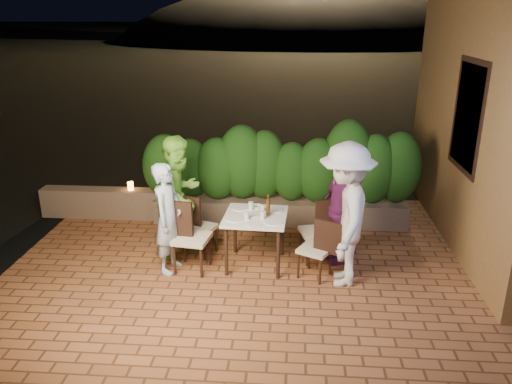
# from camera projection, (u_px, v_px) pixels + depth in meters

# --- Properties ---
(ground) EXTENTS (400.00, 400.00, 0.00)m
(ground) POSITION_uv_depth(u_px,v_px,m) (258.00, 293.00, 6.34)
(ground) COLOR black
(ground) RESTS_ON ground
(terrace_floor) EXTENTS (7.00, 6.00, 0.15)m
(terrace_floor) POSITION_uv_depth(u_px,v_px,m) (260.00, 278.00, 6.83)
(terrace_floor) COLOR brown
(terrace_floor) RESTS_ON ground
(window_pane) EXTENTS (0.08, 1.00, 1.40)m
(window_pane) POSITION_uv_depth(u_px,v_px,m) (470.00, 116.00, 6.86)
(window_pane) COLOR black
(window_pane) RESTS_ON building_wall
(window_frame) EXTENTS (0.06, 1.15, 1.55)m
(window_frame) POSITION_uv_depth(u_px,v_px,m) (469.00, 116.00, 6.86)
(window_frame) COLOR black
(window_frame) RESTS_ON building_wall
(planter) EXTENTS (4.20, 0.55, 0.40)m
(planter) POSITION_uv_depth(u_px,v_px,m) (279.00, 210.00, 8.41)
(planter) COLOR brown
(planter) RESTS_ON ground
(hedge) EXTENTS (4.00, 0.70, 1.10)m
(hedge) POSITION_uv_depth(u_px,v_px,m) (280.00, 168.00, 8.15)
(hedge) COLOR #194312
(hedge) RESTS_ON planter
(parapet) EXTENTS (2.20, 0.30, 0.50)m
(parapet) POSITION_uv_depth(u_px,v_px,m) (106.00, 203.00, 8.61)
(parapet) COLOR brown
(parapet) RESTS_ON ground
(hill) EXTENTS (52.00, 40.00, 22.00)m
(hill) POSITION_uv_depth(u_px,v_px,m) (307.00, 74.00, 63.84)
(hill) COLOR black
(hill) RESTS_ON ground
(dining_table) EXTENTS (0.88, 0.88, 0.75)m
(dining_table) POSITION_uv_depth(u_px,v_px,m) (255.00, 240.00, 6.90)
(dining_table) COLOR white
(dining_table) RESTS_ON ground
(plate_nw) EXTENTS (0.23, 0.23, 0.01)m
(plate_nw) POSITION_uv_depth(u_px,v_px,m) (235.00, 219.00, 6.63)
(plate_nw) COLOR white
(plate_nw) RESTS_ON dining_table
(plate_sw) EXTENTS (0.24, 0.24, 0.01)m
(plate_sw) POSITION_uv_depth(u_px,v_px,m) (241.00, 208.00, 7.01)
(plate_sw) COLOR white
(plate_sw) RESTS_ON dining_table
(plate_ne) EXTENTS (0.24, 0.24, 0.01)m
(plate_ne) POSITION_uv_depth(u_px,v_px,m) (274.00, 222.00, 6.53)
(plate_ne) COLOR white
(plate_ne) RESTS_ON dining_table
(plate_se) EXTENTS (0.22, 0.22, 0.01)m
(plate_se) POSITION_uv_depth(u_px,v_px,m) (276.00, 210.00, 6.94)
(plate_se) COLOR white
(plate_se) RESTS_ON dining_table
(plate_centre) EXTENTS (0.23, 0.23, 0.01)m
(plate_centre) POSITION_uv_depth(u_px,v_px,m) (253.00, 214.00, 6.80)
(plate_centre) COLOR white
(plate_centre) RESTS_ON dining_table
(plate_front) EXTENTS (0.21, 0.21, 0.01)m
(plate_front) POSITION_uv_depth(u_px,v_px,m) (254.00, 224.00, 6.46)
(plate_front) COLOR white
(plate_front) RESTS_ON dining_table
(glass_nw) EXTENTS (0.06, 0.06, 0.11)m
(glass_nw) POSITION_uv_depth(u_px,v_px,m) (247.00, 216.00, 6.62)
(glass_nw) COLOR silver
(glass_nw) RESTS_ON dining_table
(glass_sw) EXTENTS (0.07, 0.07, 0.12)m
(glass_sw) POSITION_uv_depth(u_px,v_px,m) (251.00, 206.00, 6.93)
(glass_sw) COLOR silver
(glass_sw) RESTS_ON dining_table
(glass_ne) EXTENTS (0.06, 0.06, 0.11)m
(glass_ne) POSITION_uv_depth(u_px,v_px,m) (263.00, 215.00, 6.63)
(glass_ne) COLOR silver
(glass_ne) RESTS_ON dining_table
(glass_se) EXTENTS (0.06, 0.06, 0.10)m
(glass_se) POSITION_uv_depth(u_px,v_px,m) (263.00, 208.00, 6.89)
(glass_se) COLOR silver
(glass_se) RESTS_ON dining_table
(beer_bottle) EXTENTS (0.06, 0.06, 0.30)m
(beer_bottle) POSITION_uv_depth(u_px,v_px,m) (268.00, 205.00, 6.72)
(beer_bottle) COLOR #44260B
(beer_bottle) RESTS_ON dining_table
(bowl) EXTENTS (0.18, 0.18, 0.04)m
(bowl) POSITION_uv_depth(u_px,v_px,m) (256.00, 207.00, 7.02)
(bowl) COLOR white
(bowl) RESTS_ON dining_table
(chair_left_front) EXTENTS (0.52, 0.52, 0.99)m
(chair_left_front) POSITION_uv_depth(u_px,v_px,m) (192.00, 237.00, 6.72)
(chair_left_front) COLOR black
(chair_left_front) RESTS_ON ground
(chair_left_back) EXTENTS (0.52, 0.52, 0.87)m
(chair_left_back) POSITION_uv_depth(u_px,v_px,m) (200.00, 226.00, 7.20)
(chair_left_back) COLOR black
(chair_left_back) RESTS_ON ground
(chair_right_front) EXTENTS (0.52, 0.52, 0.84)m
(chair_right_front) POSITION_uv_depth(u_px,v_px,m) (315.00, 248.00, 6.57)
(chair_right_front) COLOR black
(chair_right_front) RESTS_ON ground
(chair_right_back) EXTENTS (0.51, 0.51, 0.90)m
(chair_right_back) POSITION_uv_depth(u_px,v_px,m) (316.00, 231.00, 7.02)
(chair_right_back) COLOR black
(chair_right_back) RESTS_ON ground
(diner_blue) EXTENTS (0.46, 0.61, 1.53)m
(diner_blue) POSITION_uv_depth(u_px,v_px,m) (168.00, 218.00, 6.64)
(diner_blue) COLOR #A6BFD6
(diner_blue) RESTS_ON ground
(diner_green) EXTENTS (0.95, 1.04, 1.75)m
(diner_green) POSITION_uv_depth(u_px,v_px,m) (180.00, 195.00, 7.15)
(diner_green) COLOR #88E146
(diner_green) RESTS_ON ground
(diner_white) EXTENTS (0.79, 1.27, 1.88)m
(diner_white) POSITION_uv_depth(u_px,v_px,m) (345.00, 215.00, 6.28)
(diner_white) COLOR silver
(diner_white) RESTS_ON ground
(diner_purple) EXTENTS (0.64, 0.96, 1.52)m
(diner_purple) POSITION_uv_depth(u_px,v_px,m) (339.00, 210.00, 6.91)
(diner_purple) COLOR #74266E
(diner_purple) RESTS_ON ground
(parapet_lamp) EXTENTS (0.10, 0.10, 0.14)m
(parapet_lamp) POSITION_uv_depth(u_px,v_px,m) (131.00, 186.00, 8.46)
(parapet_lamp) COLOR orange
(parapet_lamp) RESTS_ON parapet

